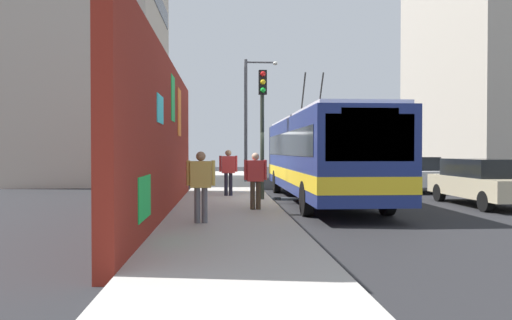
% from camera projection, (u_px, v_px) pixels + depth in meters
% --- Properties ---
extents(ground_plane, '(80.00, 80.00, 0.00)m').
position_uv_depth(ground_plane, '(271.00, 202.00, 17.84)').
color(ground_plane, '#232326').
extents(sidewalk_slab, '(48.00, 3.20, 0.15)m').
position_uv_depth(sidewalk_slab, '(227.00, 200.00, 17.73)').
color(sidewalk_slab, '#ADA8A0').
rests_on(sidewalk_slab, ground_plane).
extents(graffiti_wall, '(14.41, 0.32, 4.42)m').
position_uv_depth(graffiti_wall, '(165.00, 138.00, 13.79)').
color(graffiti_wall, maroon).
rests_on(graffiti_wall, ground_plane).
extents(building_far_left, '(10.46, 7.32, 13.10)m').
position_uv_depth(building_far_left, '(98.00, 72.00, 29.28)').
color(building_far_left, '#B2A899').
rests_on(building_far_left, ground_plane).
extents(building_far_right, '(13.51, 7.90, 19.36)m').
position_uv_depth(building_far_right, '(490.00, 40.00, 34.42)').
color(building_far_right, '#B2A899').
rests_on(building_far_right, ground_plane).
extents(city_bus, '(12.17, 2.60, 4.90)m').
position_uv_depth(city_bus, '(320.00, 154.00, 17.83)').
color(city_bus, navy).
rests_on(city_bus, ground_plane).
extents(parked_car_champagne, '(4.81, 1.82, 1.58)m').
position_uv_depth(parked_car_champagne, '(483.00, 181.00, 16.49)').
color(parked_car_champagne, '#C6B793').
rests_on(parked_car_champagne, ground_plane).
extents(parked_car_white, '(4.28, 1.82, 1.58)m').
position_uv_depth(parked_car_white, '(412.00, 173.00, 22.65)').
color(parked_car_white, white).
rests_on(parked_car_white, ground_plane).
extents(pedestrian_near_wall, '(0.23, 0.68, 1.68)m').
position_uv_depth(pedestrian_near_wall, '(201.00, 181.00, 11.52)').
color(pedestrian_near_wall, '#595960').
rests_on(pedestrian_near_wall, sidewalk_slab).
extents(pedestrian_at_curb, '(0.22, 0.66, 1.65)m').
position_uv_depth(pedestrian_at_curb, '(255.00, 176.00, 14.23)').
color(pedestrian_at_curb, '#3F3326').
rests_on(pedestrian_at_curb, sidewalk_slab).
extents(pedestrian_midblock, '(0.23, 0.69, 1.74)m').
position_uv_depth(pedestrian_midblock, '(228.00, 169.00, 18.64)').
color(pedestrian_midblock, '#1E1E2D').
rests_on(pedestrian_midblock, sidewalk_slab).
extents(traffic_light, '(0.49, 0.28, 4.52)m').
position_uv_depth(traffic_light, '(262.00, 113.00, 17.11)').
color(traffic_light, '#2D382D').
rests_on(traffic_light, sidewalk_slab).
extents(street_lamp, '(0.44, 1.89, 6.82)m').
position_uv_depth(street_lamp, '(250.00, 111.00, 27.43)').
color(street_lamp, '#4C4C51').
rests_on(street_lamp, sidewalk_slab).
extents(curbside_puddle, '(1.35, 1.35, 0.00)m').
position_uv_depth(curbside_puddle, '(283.00, 199.00, 18.94)').
color(curbside_puddle, black).
rests_on(curbside_puddle, ground_plane).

